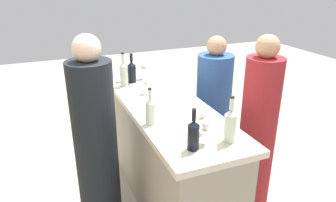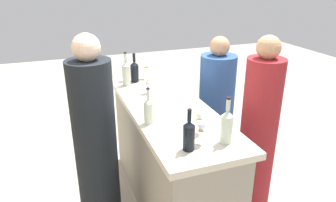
{
  "view_description": "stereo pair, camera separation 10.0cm",
  "coord_description": "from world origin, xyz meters",
  "px_view_note": "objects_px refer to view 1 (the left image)",
  "views": [
    {
      "loc": [
        -2.29,
        0.94,
        2.04
      ],
      "look_at": [
        0.0,
        0.0,
        1.04
      ],
      "focal_mm": 33.92,
      "sensor_mm": 36.0,
      "label": 1
    },
    {
      "loc": [
        -2.32,
        0.84,
        2.04
      ],
      "look_at": [
        0.0,
        0.0,
        1.04
      ],
      "focal_mm": 33.92,
      "sensor_mm": 36.0,
      "label": 2
    }
  ],
  "objects_px": {
    "wine_bottle_second_left_clear_pale": "(230,125)",
    "wine_glass_far_center": "(123,71)",
    "wine_bottle_rightmost_near_black": "(132,72)",
    "wine_glass_far_left": "(146,83)",
    "person_left_guest": "(257,134)",
    "person_right_guest": "(96,142)",
    "wine_glass_near_left": "(144,68)",
    "wine_bottle_second_right_clear_pale": "(124,73)",
    "wine_bottle_leftmost_near_black": "(193,134)",
    "person_center_guest": "(213,109)",
    "wine_glass_near_center": "(202,117)",
    "wine_glass_near_right": "(205,129)",
    "wine_bottle_center_clear_pale": "(150,110)"
  },
  "relations": [
    {
      "from": "wine_bottle_leftmost_near_black",
      "to": "wine_bottle_rightmost_near_black",
      "type": "distance_m",
      "value": 1.45
    },
    {
      "from": "wine_glass_near_left",
      "to": "person_right_guest",
      "type": "relative_size",
      "value": 0.1
    },
    {
      "from": "wine_bottle_center_clear_pale",
      "to": "person_left_guest",
      "type": "distance_m",
      "value": 1.0
    },
    {
      "from": "wine_bottle_second_left_clear_pale",
      "to": "wine_bottle_second_right_clear_pale",
      "type": "xyz_separation_m",
      "value": [
        1.37,
        0.35,
        0.01
      ]
    },
    {
      "from": "wine_bottle_second_left_clear_pale",
      "to": "wine_glass_near_left",
      "type": "height_order",
      "value": "wine_bottle_second_left_clear_pale"
    },
    {
      "from": "wine_glass_near_left",
      "to": "person_left_guest",
      "type": "relative_size",
      "value": 0.1
    },
    {
      "from": "wine_bottle_second_left_clear_pale",
      "to": "wine_glass_far_center",
      "type": "xyz_separation_m",
      "value": [
        1.51,
        0.33,
        -0.02
      ]
    },
    {
      "from": "person_left_guest",
      "to": "person_right_guest",
      "type": "relative_size",
      "value": 0.98
    },
    {
      "from": "wine_bottle_second_right_clear_pale",
      "to": "person_center_guest",
      "type": "distance_m",
      "value": 1.05
    },
    {
      "from": "wine_glass_far_left",
      "to": "person_right_guest",
      "type": "bearing_deg",
      "value": 121.97
    },
    {
      "from": "person_center_guest",
      "to": "wine_glass_far_center",
      "type": "bearing_deg",
      "value": -29.71
    },
    {
      "from": "wine_bottle_leftmost_near_black",
      "to": "wine_glass_far_center",
      "type": "relative_size",
      "value": 1.92
    },
    {
      "from": "wine_bottle_second_left_clear_pale",
      "to": "wine_glass_near_center",
      "type": "xyz_separation_m",
      "value": [
        0.18,
        0.11,
        -0.01
      ]
    },
    {
      "from": "wine_bottle_rightmost_near_black",
      "to": "person_right_guest",
      "type": "xyz_separation_m",
      "value": [
        -0.71,
        0.53,
        -0.34
      ]
    },
    {
      "from": "wine_glass_near_center",
      "to": "wine_glass_far_center",
      "type": "distance_m",
      "value": 1.35
    },
    {
      "from": "wine_glass_near_right",
      "to": "wine_bottle_center_clear_pale",
      "type": "bearing_deg",
      "value": 29.92
    },
    {
      "from": "wine_bottle_second_left_clear_pale",
      "to": "person_right_guest",
      "type": "height_order",
      "value": "person_right_guest"
    },
    {
      "from": "wine_bottle_second_left_clear_pale",
      "to": "person_right_guest",
      "type": "relative_size",
      "value": 0.2
    },
    {
      "from": "wine_bottle_leftmost_near_black",
      "to": "wine_glass_near_center",
      "type": "relative_size",
      "value": 1.74
    },
    {
      "from": "wine_glass_far_left",
      "to": "person_center_guest",
      "type": "distance_m",
      "value": 0.9
    },
    {
      "from": "wine_bottle_second_left_clear_pale",
      "to": "wine_glass_near_right",
      "type": "relative_size",
      "value": 2.08
    },
    {
      "from": "wine_bottle_second_right_clear_pale",
      "to": "wine_glass_far_left",
      "type": "distance_m",
      "value": 0.32
    },
    {
      "from": "person_center_guest",
      "to": "person_right_guest",
      "type": "relative_size",
      "value": 0.89
    },
    {
      "from": "wine_glass_near_left",
      "to": "wine_glass_near_center",
      "type": "bearing_deg",
      "value": 179.46
    },
    {
      "from": "wine_glass_far_left",
      "to": "wine_bottle_second_right_clear_pale",
      "type": "bearing_deg",
      "value": 24.67
    },
    {
      "from": "wine_bottle_second_right_clear_pale",
      "to": "wine_glass_near_right",
      "type": "xyz_separation_m",
      "value": [
        -1.33,
        -0.19,
        -0.03
      ]
    },
    {
      "from": "person_left_guest",
      "to": "wine_glass_far_center",
      "type": "bearing_deg",
      "value": -58.34
    },
    {
      "from": "wine_bottle_second_left_clear_pale",
      "to": "wine_glass_far_center",
      "type": "relative_size",
      "value": 2.19
    },
    {
      "from": "wine_bottle_rightmost_near_black",
      "to": "wine_glass_far_center",
      "type": "xyz_separation_m",
      "value": [
        0.07,
        0.08,
        -0.01
      ]
    },
    {
      "from": "wine_bottle_rightmost_near_black",
      "to": "wine_glass_far_left",
      "type": "bearing_deg",
      "value": -175.59
    },
    {
      "from": "wine_bottle_second_right_clear_pale",
      "to": "person_left_guest",
      "type": "height_order",
      "value": "person_left_guest"
    },
    {
      "from": "wine_glass_near_left",
      "to": "person_right_guest",
      "type": "height_order",
      "value": "person_right_guest"
    },
    {
      "from": "wine_glass_far_center",
      "to": "person_left_guest",
      "type": "height_order",
      "value": "person_left_guest"
    },
    {
      "from": "wine_bottle_rightmost_near_black",
      "to": "wine_glass_near_center",
      "type": "bearing_deg",
      "value": -173.63
    },
    {
      "from": "wine_bottle_rightmost_near_black",
      "to": "wine_glass_near_right",
      "type": "bearing_deg",
      "value": -176.46
    },
    {
      "from": "wine_bottle_second_right_clear_pale",
      "to": "wine_glass_near_center",
      "type": "relative_size",
      "value": 2.08
    },
    {
      "from": "wine_bottle_rightmost_near_black",
      "to": "person_left_guest",
      "type": "relative_size",
      "value": 0.19
    },
    {
      "from": "person_right_guest",
      "to": "wine_glass_far_left",
      "type": "bearing_deg",
      "value": 32.47
    },
    {
      "from": "wine_bottle_leftmost_near_black",
      "to": "person_center_guest",
      "type": "bearing_deg",
      "value": -35.67
    },
    {
      "from": "wine_bottle_center_clear_pale",
      "to": "person_center_guest",
      "type": "height_order",
      "value": "person_center_guest"
    },
    {
      "from": "wine_bottle_center_clear_pale",
      "to": "wine_bottle_second_right_clear_pale",
      "type": "bearing_deg",
      "value": -2.73
    },
    {
      "from": "person_left_guest",
      "to": "wine_bottle_leftmost_near_black",
      "type": "bearing_deg",
      "value": 18.9
    },
    {
      "from": "person_center_guest",
      "to": "wine_glass_far_left",
      "type": "bearing_deg",
      "value": -2.24
    },
    {
      "from": "wine_bottle_leftmost_near_black",
      "to": "wine_glass_far_left",
      "type": "xyz_separation_m",
      "value": [
        1.08,
        -0.05,
        -0.01
      ]
    },
    {
      "from": "wine_bottle_center_clear_pale",
      "to": "wine_glass_near_left",
      "type": "xyz_separation_m",
      "value": [
        1.07,
        -0.3,
        0.01
      ]
    },
    {
      "from": "wine_bottle_second_left_clear_pale",
      "to": "wine_glass_near_center",
      "type": "height_order",
      "value": "wine_bottle_second_left_clear_pale"
    },
    {
      "from": "wine_bottle_leftmost_near_black",
      "to": "wine_glass_far_center",
      "type": "xyz_separation_m",
      "value": [
        1.51,
        0.06,
        -0.0
      ]
    },
    {
      "from": "wine_bottle_leftmost_near_black",
      "to": "person_center_guest",
      "type": "distance_m",
      "value": 1.5
    },
    {
      "from": "wine_bottle_leftmost_near_black",
      "to": "wine_bottle_second_left_clear_pale",
      "type": "height_order",
      "value": "wine_bottle_second_left_clear_pale"
    },
    {
      "from": "wine_glass_near_center",
      "to": "person_center_guest",
      "type": "bearing_deg",
      "value": -34.54
    }
  ]
}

